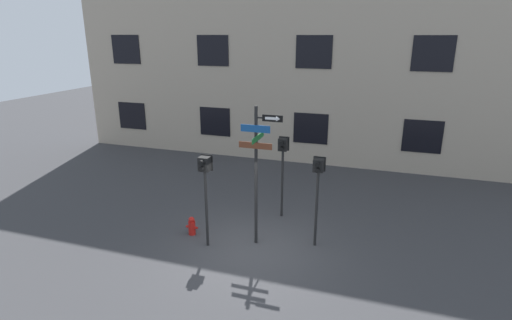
{
  "coord_description": "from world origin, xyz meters",
  "views": [
    {
      "loc": [
        3.21,
        -9.42,
        5.87
      ],
      "look_at": [
        -0.06,
        0.52,
        2.55
      ],
      "focal_mm": 28.0,
      "sensor_mm": 36.0,
      "label": 1
    }
  ],
  "objects_px": {
    "street_sign_pole": "(258,164)",
    "pedestrian_signal_right": "(318,179)",
    "fire_hydrant": "(192,226)",
    "pedestrian_signal_left": "(205,177)",
    "pedestrian_signal_across": "(283,156)"
  },
  "relations": [
    {
      "from": "fire_hydrant",
      "to": "pedestrian_signal_right",
      "type": "bearing_deg",
      "value": 7.94
    },
    {
      "from": "pedestrian_signal_across",
      "to": "fire_hydrant",
      "type": "relative_size",
      "value": 4.7
    },
    {
      "from": "pedestrian_signal_left",
      "to": "street_sign_pole",
      "type": "bearing_deg",
      "value": 23.51
    },
    {
      "from": "pedestrian_signal_across",
      "to": "street_sign_pole",
      "type": "bearing_deg",
      "value": -95.72
    },
    {
      "from": "pedestrian_signal_left",
      "to": "pedestrian_signal_across",
      "type": "bearing_deg",
      "value": 59.1
    },
    {
      "from": "pedestrian_signal_left",
      "to": "pedestrian_signal_across",
      "type": "height_order",
      "value": "pedestrian_signal_across"
    },
    {
      "from": "street_sign_pole",
      "to": "fire_hydrant",
      "type": "bearing_deg",
      "value": -176.79
    },
    {
      "from": "pedestrian_signal_right",
      "to": "fire_hydrant",
      "type": "bearing_deg",
      "value": -172.06
    },
    {
      "from": "pedestrian_signal_left",
      "to": "fire_hydrant",
      "type": "bearing_deg",
      "value": 147.6
    },
    {
      "from": "street_sign_pole",
      "to": "pedestrian_signal_across",
      "type": "bearing_deg",
      "value": 84.28
    },
    {
      "from": "street_sign_pole",
      "to": "pedestrian_signal_left",
      "type": "height_order",
      "value": "street_sign_pole"
    },
    {
      "from": "street_sign_pole",
      "to": "pedestrian_signal_right",
      "type": "distance_m",
      "value": 1.71
    },
    {
      "from": "street_sign_pole",
      "to": "pedestrian_signal_across",
      "type": "height_order",
      "value": "street_sign_pole"
    },
    {
      "from": "pedestrian_signal_across",
      "to": "pedestrian_signal_right",
      "type": "bearing_deg",
      "value": -48.36
    },
    {
      "from": "pedestrian_signal_left",
      "to": "pedestrian_signal_right",
      "type": "distance_m",
      "value": 3.11
    }
  ]
}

